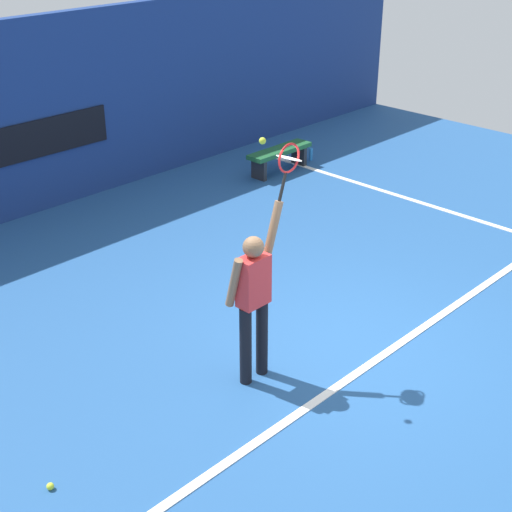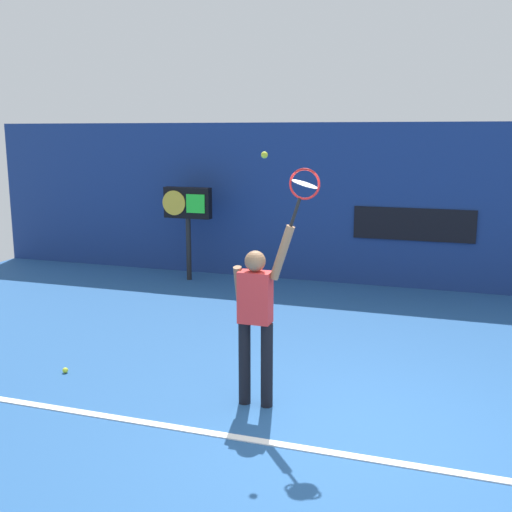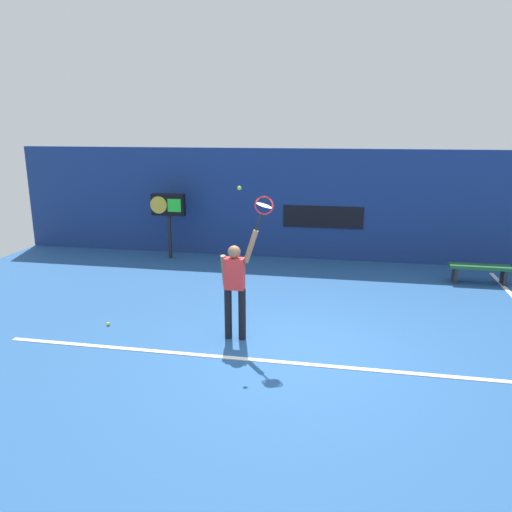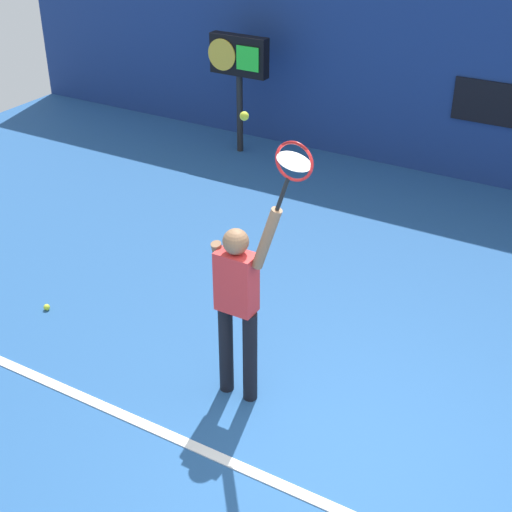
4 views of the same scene
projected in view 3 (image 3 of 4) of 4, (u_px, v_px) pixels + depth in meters
name	position (u px, v px, depth m)	size (l,w,h in m)	color
ground_plane	(299.00, 353.00, 8.23)	(18.00, 18.00, 0.00)	#23518C
back_wall	(324.00, 205.00, 13.75)	(18.00, 0.20, 3.06)	navy
sponsor_banner_center	(323.00, 217.00, 13.72)	(2.20, 0.03, 0.60)	black
court_baseline	(296.00, 363.00, 7.84)	(10.00, 0.10, 0.01)	white
tennis_player	(235.00, 284.00, 8.54)	(0.66, 0.31, 1.98)	black
tennis_racket	(263.00, 207.00, 8.11)	(0.39, 0.27, 0.63)	black
tennis_ball	(239.00, 188.00, 8.08)	(0.07, 0.07, 0.07)	#CCE033
scoreboard_clock	(168.00, 208.00, 13.80)	(0.96, 0.20, 1.83)	black
court_bench	(480.00, 270.00, 11.79)	(1.40, 0.36, 0.45)	#1E592D
spare_ball	(108.00, 324.00, 9.34)	(0.07, 0.07, 0.07)	#CCE033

